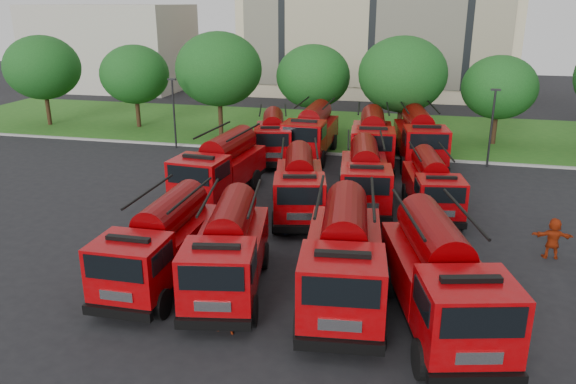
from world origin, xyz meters
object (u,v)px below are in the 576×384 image
fire_truck_2 (344,256)px  fire_truck_5 (299,185)px  fire_truck_6 (365,176)px  fire_truck_7 (432,185)px  firefighter_1 (228,333)px  firefighter_4 (283,234)px  fire_truck_8 (273,137)px  fire_truck_9 (312,132)px  firefighter_5 (550,258)px  fire_truck_4 (221,167)px  fire_truck_3 (441,277)px  fire_truck_11 (419,137)px  firefighter_2 (418,300)px  fire_truck_1 (228,249)px  fire_truck_10 (372,139)px  fire_truck_0 (161,243)px  firefighter_0 (310,323)px

fire_truck_2 → fire_truck_5: bearing=105.9°
fire_truck_6 → fire_truck_7: 3.45m
fire_truck_2 → firefighter_1: (-3.36, -2.97, -1.77)m
fire_truck_6 → firefighter_4: 5.96m
fire_truck_5 → fire_truck_8: (-3.96, 9.95, -0.00)m
fire_truck_9 → firefighter_5: bearing=-46.4°
fire_truck_4 → fire_truck_9: size_ratio=1.01×
fire_truck_3 → fire_truck_9: fire_truck_3 is taller
fire_truck_5 → fire_truck_11: fire_truck_11 is taller
fire_truck_11 → firefighter_2: (0.29, -18.71, -1.77)m
fire_truck_8 → firefighter_4: (3.79, -12.62, -1.58)m
fire_truck_6 → firefighter_2: (2.98, -9.61, -1.64)m
fire_truck_4 → fire_truck_8: size_ratio=1.07×
firefighter_1 → firefighter_5: bearing=45.0°
firefighter_4 → fire_truck_7: bearing=-106.9°
fire_truck_6 → fire_truck_2: bearing=-95.5°
fire_truck_1 → fire_truck_3: (7.61, -0.82, 0.15)m
fire_truck_8 → fire_truck_6: bearing=-62.4°
fire_truck_7 → fire_truck_10: size_ratio=0.84×
fire_truck_2 → fire_truck_3: size_ratio=0.99×
fire_truck_0 → fire_truck_1: size_ratio=0.96×
fire_truck_3 → fire_truck_6: fire_truck_3 is taller
fire_truck_7 → fire_truck_9: fire_truck_9 is taller
firefighter_2 → firefighter_4: firefighter_4 is taller
fire_truck_2 → fire_truck_4: 12.71m
fire_truck_9 → firefighter_2: fire_truck_9 is taller
fire_truck_6 → fire_truck_9: bearing=109.3°
fire_truck_7 → fire_truck_3: bearing=-98.6°
fire_truck_1 → fire_truck_4: (-3.82, 9.82, 0.11)m
fire_truck_0 → fire_truck_9: size_ratio=0.91×
fire_truck_0 → fire_truck_7: bearing=44.8°
fire_truck_5 → fire_truck_3: bearing=-65.9°
fire_truck_5 → fire_truck_9: size_ratio=0.94×
fire_truck_2 → fire_truck_11: bearing=76.7°
firefighter_4 → firefighter_5: firefighter_4 is taller
fire_truck_0 → firefighter_2: 9.83m
fire_truck_3 → fire_truck_11: 20.25m
fire_truck_1 → firefighter_1: 3.48m
fire_truck_7 → fire_truck_0: bearing=-144.6°
fire_truck_2 → firefighter_5: size_ratio=4.47×
fire_truck_6 → fire_truck_10: 8.01m
firefighter_2 → fire_truck_8: bearing=20.4°
fire_truck_0 → firefighter_2: fire_truck_0 is taller
fire_truck_6 → firefighter_2: fire_truck_6 is taller
firefighter_4 → fire_truck_10: bearing=-64.0°
fire_truck_4 → fire_truck_10: size_ratio=0.98×
fire_truck_7 → firefighter_2: fire_truck_7 is taller
fire_truck_1 → fire_truck_7: 12.55m
fire_truck_11 → firefighter_1: (-5.75, -22.36, -1.77)m
fire_truck_5 → firefighter_0: bearing=-88.2°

